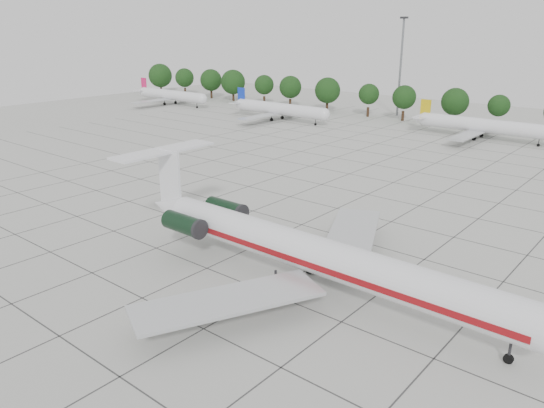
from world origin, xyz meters
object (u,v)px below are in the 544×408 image
(bg_airliner_a, at_px, (171,95))
(main_airliner, at_px, (300,249))
(bg_airliner_c, at_px, (483,126))
(bg_airliner_b, at_px, (279,109))
(floodlight_mast, at_px, (401,61))

(bg_airliner_a, bearing_deg, main_airliner, -34.73)
(bg_airliner_a, height_order, bg_airliner_c, same)
(bg_airliner_a, relative_size, bg_airliner_b, 1.00)
(main_airliner, xyz_separation_m, bg_airliner_b, (-58.92, 70.07, -0.75))
(bg_airliner_b, distance_m, floodlight_mast, 35.13)
(bg_airliner_a, relative_size, floodlight_mast, 1.11)
(bg_airliner_a, relative_size, bg_airliner_c, 1.00)
(main_airliner, height_order, floodlight_mast, floodlight_mast)
(main_airliner, distance_m, bg_airliner_b, 91.55)
(bg_airliner_b, xyz_separation_m, bg_airliner_c, (48.58, 9.15, 0.00))
(main_airliner, xyz_separation_m, bg_airliner_a, (-102.49, 71.05, -0.75))
(bg_airliner_b, height_order, floodlight_mast, floodlight_mast)
(bg_airliner_b, bearing_deg, bg_airliner_c, 10.66)
(main_airliner, relative_size, bg_airliner_a, 1.57)
(bg_airliner_c, bearing_deg, bg_airliner_b, -169.34)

